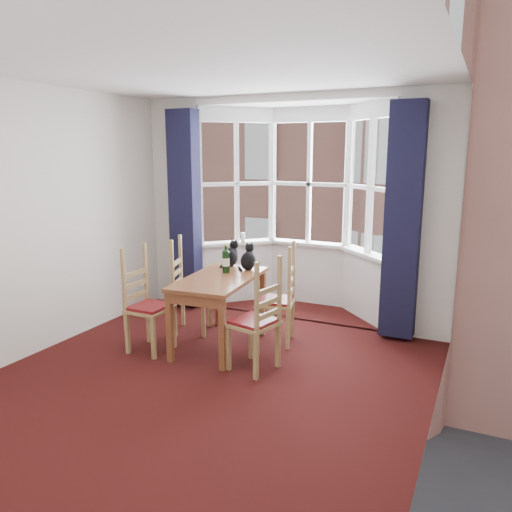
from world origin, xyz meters
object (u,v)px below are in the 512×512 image
Objects in this scene: dining_table at (220,287)px; chair_left_far at (185,293)px; cat_right at (248,259)px; chair_left_near at (143,307)px; chair_right_far at (283,302)px; cat_left at (231,256)px; candle_tall at (243,237)px; chair_right_near at (261,325)px; wine_bottle at (226,260)px.

chair_left_far reaches higher than dining_table.
chair_left_near is at bearing -132.25° from cat_right.
chair_right_far is at bearing 30.76° from dining_table.
cat_left reaches higher than candle_tall.
cat_right is 2.38× the size of candle_tall.
candle_tall is (0.19, 2.02, 0.46)m from chair_left_near.
cat_right reaches higher than chair_left_far.
cat_left reaches higher than chair_right_near.
chair_right_far is 2.80× the size of cat_left.
chair_right_near is 2.36m from candle_tall.
cat_left reaches higher than cat_right.
chair_left_far is at bearing 180.00° from wine_bottle.
cat_left is at bearing -70.74° from candle_tall.
candle_tall is at bearing 132.57° from chair_right_far.
dining_table is at bearing -105.96° from cat_right.
chair_right_far is at bearing 96.28° from chair_right_near.
cat_right is (-0.48, 0.09, 0.43)m from chair_right_far.
candle_tall is at bearing 84.70° from chair_left_near.
chair_right_near is 2.89× the size of cat_right.
cat_right is at bearing 47.75° from chair_left_near.
chair_left_near is 1.29m from cat_right.
candle_tall is (0.09, 1.35, 0.46)m from chair_left_far.
chair_left_far is 1.00× the size of chair_right_near.
chair_left_near is 2.89× the size of cat_right.
chair_left_near is 1.38m from chair_right_near.
dining_table is 1.67m from candle_tall.
candle_tall is (-0.50, 1.57, 0.27)m from dining_table.
wine_bottle is (-0.16, -0.24, 0.02)m from cat_right.
cat_left reaches higher than dining_table.
candle_tall reaches higher than chair_right_far.
chair_right_far is at bearing -12.45° from cat_left.
chair_right_near is 2.80× the size of cat_left.
chair_right_near is 1.06m from wine_bottle.
chair_right_far is (-0.09, 0.78, 0.00)m from chair_right_near.
cat_left is 1.10m from candle_tall.
cat_right is 0.29m from wine_bottle.
chair_right_near is 1.12m from cat_right.
cat_right is (-0.56, 0.87, 0.43)m from chair_right_near.
cat_right reaches higher than chair_right_near.
candle_tall is (-1.11, 1.21, 0.46)m from chair_right_far.
chair_right_near is at bearing -58.97° from candle_tall.
dining_table is 0.83m from chair_right_near.
wine_bottle is at bearing -0.00° from chair_left_far.
chair_right_near is at bearing -48.65° from cat_left.
wine_bottle is 1.43m from candle_tall.
cat_left is at bearing 131.35° from chair_right_near.
dining_table is at bearing -72.15° from candle_tall.
chair_left_near is 6.90× the size of candle_tall.
chair_right_near reaches higher than dining_table.
chair_right_far is at bearing 12.85° from wine_bottle.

